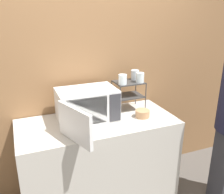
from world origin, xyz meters
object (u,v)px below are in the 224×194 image
object	(u,v)px
dish_rack	(129,90)
glass_front_right	(140,78)
glass_front_left	(123,79)
bowl	(142,114)
glass_back_right	(135,75)
microwave	(86,105)

from	to	relation	value
dish_rack	glass_front_right	distance (m)	0.18
glass_front_left	dish_rack	bearing A→B (deg)	32.19
glass_front_left	bowl	xyz separation A→B (m)	(0.14, -0.17, -0.32)
glass_back_right	glass_front_right	distance (m)	0.12
dish_rack	glass_front_left	world-z (taller)	glass_front_left
glass_back_right	bowl	size ratio (longest dim) A/B	0.71
microwave	glass_back_right	size ratio (longest dim) A/B	7.80
microwave	glass_front_left	xyz separation A→B (m)	(0.39, 0.04, 0.21)
microwave	bowl	distance (m)	0.56
glass_front_left	glass_front_right	world-z (taller)	same
dish_rack	glass_back_right	distance (m)	0.18
glass_front_right	microwave	bearing A→B (deg)	-176.48
dish_rack	glass_front_left	xyz separation A→B (m)	(-0.10, -0.06, 0.13)
glass_front_left	bowl	size ratio (longest dim) A/B	0.71
dish_rack	bowl	world-z (taller)	dish_rack
microwave	dish_rack	bearing A→B (deg)	11.41
microwave	glass_front_left	bearing A→B (deg)	5.35
dish_rack	glass_front_left	distance (m)	0.18
glass_back_right	bowl	xyz separation A→B (m)	(-0.05, -0.29, -0.32)
bowl	glass_back_right	bearing A→B (deg)	79.56
glass_front_right	glass_back_right	bearing A→B (deg)	88.05
microwave	glass_front_right	bearing A→B (deg)	3.52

